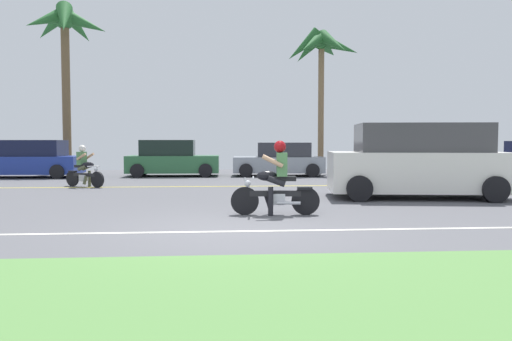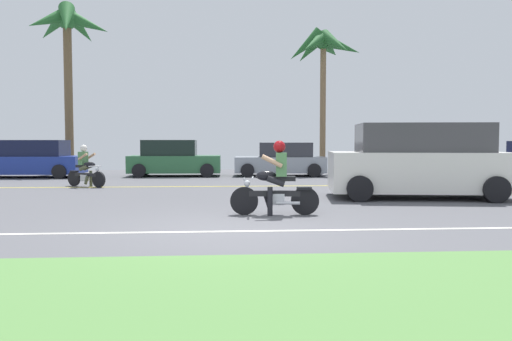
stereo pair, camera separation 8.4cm
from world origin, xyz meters
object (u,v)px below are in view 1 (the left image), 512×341
at_px(parked_car_0, 26,160).
at_px(parked_car_3, 403,159).
at_px(motorcyclist, 276,184).
at_px(parked_car_2, 280,160).
at_px(parked_car_1, 172,159).
at_px(palm_tree_0, 65,33).
at_px(palm_tree_1, 321,51).
at_px(suv_nearby, 418,162).
at_px(motorcyclist_distant, 84,169).

xyz_separation_m(parked_car_0, parked_car_3, (15.78, 0.18, 0.00)).
relative_size(motorcyclist, parked_car_2, 0.46).
relative_size(motorcyclist, parked_car_3, 0.41).
height_order(parked_car_1, parked_car_3, parked_car_3).
bearing_deg(parked_car_0, parked_car_2, 0.70).
bearing_deg(palm_tree_0, motorcyclist, -60.35).
bearing_deg(palm_tree_1, parked_car_1, -164.40).
relative_size(suv_nearby, parked_car_0, 1.06).
bearing_deg(motorcyclist_distant, suv_nearby, -22.17).
relative_size(motorcyclist, parked_car_0, 0.39).
height_order(parked_car_0, palm_tree_1, palm_tree_1).
height_order(palm_tree_1, motorcyclist_distant, palm_tree_1).
bearing_deg(motorcyclist, parked_car_0, 128.25).
height_order(parked_car_3, palm_tree_0, palm_tree_0).
bearing_deg(parked_car_3, parked_car_1, 179.15).
distance_m(parked_car_1, parked_car_3, 9.94).
distance_m(motorcyclist, parked_car_0, 14.35).
distance_m(parked_car_1, motorcyclist_distant, 5.46).
bearing_deg(parked_car_2, palm_tree_1, 43.91).
xyz_separation_m(parked_car_0, parked_car_2, (10.40, 0.13, -0.05)).
height_order(parked_car_3, palm_tree_1, palm_tree_1).
bearing_deg(suv_nearby, palm_tree_0, 136.95).
bearing_deg(motorcyclist_distant, parked_car_1, 64.29).
height_order(suv_nearby, parked_car_2, suv_nearby).
xyz_separation_m(parked_car_2, parked_car_3, (5.38, 0.05, 0.05)).
xyz_separation_m(motorcyclist, parked_car_0, (-8.89, 11.27, 0.08)).
xyz_separation_m(parked_car_0, palm_tree_1, (12.55, 2.20, 4.93)).
bearing_deg(palm_tree_0, palm_tree_1, -3.17).
relative_size(parked_car_0, palm_tree_1, 0.67).
relative_size(parked_car_2, motorcyclist_distant, 2.78).
distance_m(parked_car_0, parked_car_3, 15.78).
bearing_deg(parked_car_0, motorcyclist_distant, -52.93).
bearing_deg(suv_nearby, motorcyclist_distant, 157.83).
relative_size(suv_nearby, palm_tree_1, 0.72).
distance_m(parked_car_0, palm_tree_1, 13.66).
height_order(motorcyclist, palm_tree_0, palm_tree_0).
relative_size(parked_car_1, palm_tree_1, 0.57).
distance_m(parked_car_1, palm_tree_0, 7.98).
distance_m(suv_nearby, parked_car_0, 15.46).
xyz_separation_m(suv_nearby, parked_car_2, (-2.55, 8.58, -0.27)).
bearing_deg(motorcyclist, parked_car_1, 104.74).
bearing_deg(motorcyclist, palm_tree_1, 74.79).
height_order(parked_car_0, parked_car_2, parked_car_0).
xyz_separation_m(palm_tree_1, motorcyclist_distant, (-9.08, -6.79, -5.07)).
relative_size(parked_car_3, palm_tree_1, 0.65).
xyz_separation_m(parked_car_2, palm_tree_1, (2.15, 2.07, 4.97)).
bearing_deg(motorcyclist, parked_car_2, 82.44).
xyz_separation_m(parked_car_1, parked_car_2, (4.56, -0.20, -0.05)).
bearing_deg(parked_car_3, palm_tree_1, 147.95).
distance_m(motorcyclist, palm_tree_1, 14.83).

